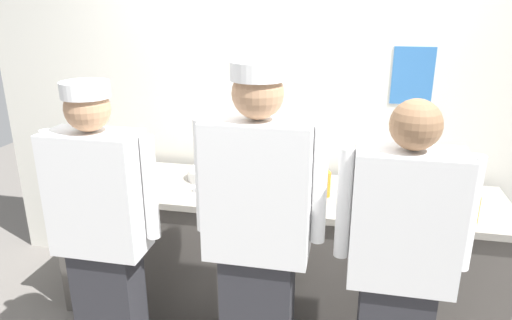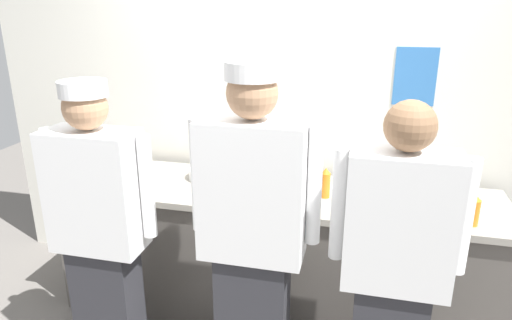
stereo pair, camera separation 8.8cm
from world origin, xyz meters
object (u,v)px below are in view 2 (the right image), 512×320
at_px(squeeze_bottle_spare, 127,160).
at_px(ramekin_yellow_sauce, 386,207).
at_px(mixing_bowl_steel, 452,199).
at_px(chef_near_left, 100,230).
at_px(chef_far_right, 394,269).
at_px(plate_stack_rear, 303,177).
at_px(sheet_tray, 238,185).
at_px(ramekin_green_sauce, 363,195).
at_px(squeeze_bottle_secondary, 474,210).
at_px(deli_cup, 417,185).
at_px(chef_center, 253,235).
at_px(plate_stack_front, 207,173).
at_px(squeeze_bottle_primary, 325,183).

bearing_deg(squeeze_bottle_spare, ramekin_yellow_sauce, -7.29).
bearing_deg(mixing_bowl_steel, chef_near_left, -158.04).
height_order(chef_far_right, plate_stack_rear, chef_far_right).
xyz_separation_m(sheet_tray, squeeze_bottle_spare, (-0.81, 0.07, 0.08)).
distance_m(ramekin_green_sauce, ramekin_yellow_sauce, 0.19).
xyz_separation_m(mixing_bowl_steel, squeeze_bottle_spare, (-2.08, 0.09, 0.04)).
xyz_separation_m(mixing_bowl_steel, sheet_tray, (-1.27, 0.02, -0.04)).
height_order(squeeze_bottle_secondary, ramekin_yellow_sauce, squeeze_bottle_secondary).
bearing_deg(mixing_bowl_steel, deli_cup, 130.17).
bearing_deg(chef_center, squeeze_bottle_spare, 144.10).
xyz_separation_m(chef_near_left, ramekin_green_sauce, (1.31, 0.74, 0.02)).
bearing_deg(chef_center, ramekin_green_sauce, 54.78).
bearing_deg(ramekin_green_sauce, deli_cup, 31.14).
relative_size(chef_near_left, squeeze_bottle_secondary, 9.33).
bearing_deg(sheet_tray, squeeze_bottle_spare, 174.90).
relative_size(mixing_bowl_steel, ramekin_yellow_sauce, 3.72).
height_order(chef_far_right, deli_cup, chef_far_right).
bearing_deg(plate_stack_front, squeeze_bottle_secondary, -11.09).
distance_m(ramekin_green_sauce, deli_cup, 0.38).
xyz_separation_m(ramekin_green_sauce, ramekin_yellow_sauce, (0.13, -0.14, 0.00)).
distance_m(chef_near_left, squeeze_bottle_spare, 0.87).
relative_size(plate_stack_front, sheet_tray, 0.49).
height_order(chef_center, ramekin_green_sauce, chef_center).
bearing_deg(plate_stack_front, ramekin_yellow_sauce, -11.91).
relative_size(chef_center, ramekin_yellow_sauce, 20.87).
bearing_deg(squeeze_bottle_primary, plate_stack_front, 170.92).
distance_m(chef_near_left, plate_stack_front, 0.89).
xyz_separation_m(squeeze_bottle_secondary, ramekin_green_sauce, (-0.57, 0.21, -0.06)).
xyz_separation_m(chef_center, ramekin_yellow_sauce, (0.63, 0.57, -0.04)).
height_order(chef_center, chef_far_right, chef_center).
xyz_separation_m(plate_stack_front, plate_stack_rear, (0.63, 0.06, 0.01)).
xyz_separation_m(mixing_bowl_steel, squeeze_bottle_primary, (-0.72, -0.02, 0.04)).
bearing_deg(squeeze_bottle_secondary, chef_far_right, -128.71).
bearing_deg(ramekin_green_sauce, chef_far_right, -77.47).
distance_m(sheet_tray, deli_cup, 1.12).
xyz_separation_m(chef_far_right, mixing_bowl_steel, (0.33, 0.71, 0.07)).
relative_size(chef_center, squeeze_bottle_primary, 9.35).
xyz_separation_m(chef_far_right, plate_stack_front, (-1.18, 0.82, 0.05)).
bearing_deg(mixing_bowl_steel, squeeze_bottle_primary, -178.61).
bearing_deg(sheet_tray, chef_near_left, -125.47).
distance_m(mixing_bowl_steel, squeeze_bottle_secondary, 0.22).
distance_m(chef_far_right, squeeze_bottle_spare, 1.93).
bearing_deg(squeeze_bottle_secondary, ramekin_yellow_sauce, 171.06).
xyz_separation_m(chef_far_right, squeeze_bottle_primary, (-0.38, 0.69, 0.11)).
height_order(chef_center, squeeze_bottle_secondary, chef_center).
xyz_separation_m(chef_near_left, plate_stack_rear, (0.93, 0.90, 0.05)).
xyz_separation_m(chef_near_left, plate_stack_front, (0.29, 0.84, 0.03)).
height_order(chef_far_right, ramekin_green_sauce, chef_far_right).
relative_size(chef_far_right, squeeze_bottle_secondary, 9.21).
relative_size(sheet_tray, squeeze_bottle_primary, 2.67).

